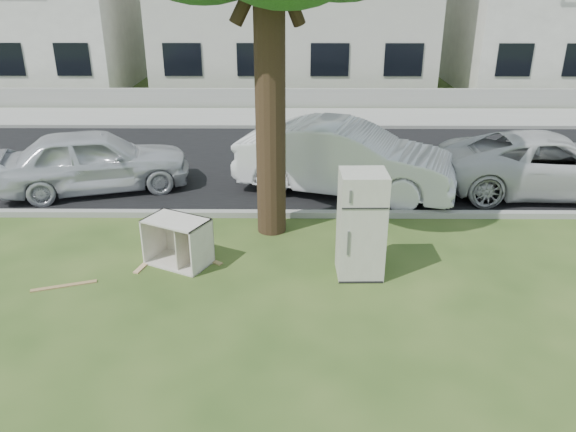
{
  "coord_description": "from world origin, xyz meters",
  "views": [
    {
      "loc": [
        -0.01,
        -8.03,
        4.55
      ],
      "look_at": [
        -0.08,
        0.6,
        0.81
      ],
      "focal_mm": 35.0,
      "sensor_mm": 36.0,
      "label": 1
    }
  ],
  "objects_px": {
    "cabinet": "(178,242)",
    "car_right": "(552,164)",
    "car_left": "(95,160)",
    "fridge": "(361,225)",
    "car_center": "(346,159)"
  },
  "relations": [
    {
      "from": "car_right",
      "to": "car_left",
      "type": "relative_size",
      "value": 1.16
    },
    {
      "from": "fridge",
      "to": "car_center",
      "type": "relative_size",
      "value": 0.36
    },
    {
      "from": "fridge",
      "to": "car_left",
      "type": "relative_size",
      "value": 0.42
    },
    {
      "from": "cabinet",
      "to": "car_left",
      "type": "relative_size",
      "value": 0.25
    },
    {
      "from": "fridge",
      "to": "car_left",
      "type": "xyz_separation_m",
      "value": [
        -5.53,
        3.85,
        -0.17
      ]
    },
    {
      "from": "car_right",
      "to": "fridge",
      "type": "bearing_deg",
      "value": 130.61
    },
    {
      "from": "cabinet",
      "to": "car_center",
      "type": "bearing_deg",
      "value": 74.48
    },
    {
      "from": "fridge",
      "to": "car_left",
      "type": "height_order",
      "value": "fridge"
    },
    {
      "from": "cabinet",
      "to": "car_right",
      "type": "xyz_separation_m",
      "value": [
        7.69,
        3.44,
        0.27
      ]
    },
    {
      "from": "car_right",
      "to": "car_left",
      "type": "xyz_separation_m",
      "value": [
        -10.19,
        0.08,
        0.04
      ]
    },
    {
      "from": "car_center",
      "to": "car_right",
      "type": "bearing_deg",
      "value": -71.95
    },
    {
      "from": "car_right",
      "to": "cabinet",
      "type": "bearing_deg",
      "value": 115.73
    },
    {
      "from": "fridge",
      "to": "cabinet",
      "type": "relative_size",
      "value": 1.7
    },
    {
      "from": "car_center",
      "to": "car_left",
      "type": "height_order",
      "value": "car_center"
    },
    {
      "from": "cabinet",
      "to": "car_right",
      "type": "bearing_deg",
      "value": 50.98
    }
  ]
}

